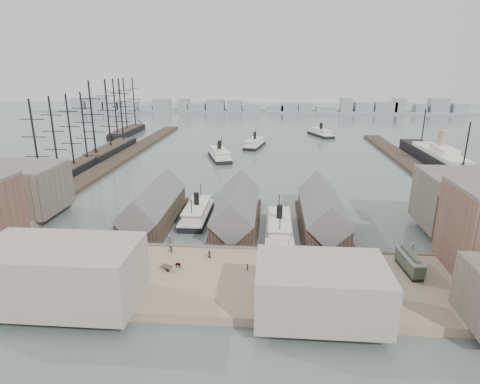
# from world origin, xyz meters

# --- Properties ---
(ground) EXTENTS (900.00, 900.00, 0.00)m
(ground) POSITION_xyz_m (0.00, 0.00, 0.00)
(ground) COLOR #4C5856
(ground) RESTS_ON ground
(quay) EXTENTS (180.00, 30.00, 2.00)m
(quay) POSITION_xyz_m (0.00, -20.00, 1.00)
(quay) COLOR #89745C
(quay) RESTS_ON ground
(seawall) EXTENTS (180.00, 1.20, 2.30)m
(seawall) POSITION_xyz_m (0.00, -5.20, 1.15)
(seawall) COLOR #59544C
(seawall) RESTS_ON ground
(west_wharf) EXTENTS (10.00, 220.00, 1.60)m
(west_wharf) POSITION_xyz_m (-68.00, 100.00, 0.80)
(west_wharf) COLOR #2D231C
(west_wharf) RESTS_ON ground
(east_wharf) EXTENTS (10.00, 180.00, 1.60)m
(east_wharf) POSITION_xyz_m (78.00, 90.00, 0.80)
(east_wharf) COLOR #2D231C
(east_wharf) RESTS_ON ground
(ferry_shed_west) EXTENTS (14.00, 42.00, 12.60)m
(ferry_shed_west) POSITION_xyz_m (-26.00, 16.88, 4.64)
(ferry_shed_west) COLOR #2D231C
(ferry_shed_west) RESTS_ON ground
(ferry_shed_center) EXTENTS (14.00, 42.00, 12.60)m
(ferry_shed_center) POSITION_xyz_m (0.00, 16.88, 4.64)
(ferry_shed_center) COLOR #2D231C
(ferry_shed_center) RESTS_ON ground
(ferry_shed_east) EXTENTS (14.00, 42.00, 12.60)m
(ferry_shed_east) POSITION_xyz_m (26.00, 16.88, 4.64)
(ferry_shed_east) COLOR #2D231C
(ferry_shed_east) RESTS_ON ground
(warehouse_west_back) EXTENTS (26.00, 20.00, 14.00)m
(warehouse_west_back) POSITION_xyz_m (-70.00, 18.00, 9.00)
(warehouse_west_back) COLOR #60564C
(warehouse_west_back) RESTS_ON west_land
(warehouse_east_back) EXTENTS (28.00, 20.00, 15.00)m
(warehouse_east_back) POSITION_xyz_m (68.00, 15.00, 9.50)
(warehouse_east_back) COLOR #60564C
(warehouse_east_back) RESTS_ON east_land
(street_bldg_center) EXTENTS (24.00, 16.00, 10.00)m
(street_bldg_center) POSITION_xyz_m (20.00, -32.00, 7.00)
(street_bldg_center) COLOR gray
(street_bldg_center) RESTS_ON quay
(street_bldg_west) EXTENTS (30.00, 16.00, 12.00)m
(street_bldg_west) POSITION_xyz_m (-30.00, -32.00, 8.00)
(street_bldg_west) COLOR gray
(street_bldg_west) RESTS_ON quay
(lamp_post_far_w) EXTENTS (0.44, 0.44, 3.92)m
(lamp_post_far_w) POSITION_xyz_m (-45.00, -7.00, 4.71)
(lamp_post_far_w) COLOR black
(lamp_post_far_w) RESTS_ON quay
(lamp_post_near_w) EXTENTS (0.44, 0.44, 3.92)m
(lamp_post_near_w) POSITION_xyz_m (-15.00, -7.00, 4.71)
(lamp_post_near_w) COLOR black
(lamp_post_near_w) RESTS_ON quay
(lamp_post_near_e) EXTENTS (0.44, 0.44, 3.92)m
(lamp_post_near_e) POSITION_xyz_m (15.00, -7.00, 4.71)
(lamp_post_near_e) COLOR black
(lamp_post_near_e) RESTS_ON quay
(lamp_post_far_e) EXTENTS (0.44, 0.44, 3.92)m
(lamp_post_far_e) POSITION_xyz_m (45.00, -7.00, 4.71)
(lamp_post_far_e) COLOR black
(lamp_post_far_e) RESTS_ON quay
(far_shore) EXTENTS (500.00, 40.00, 15.72)m
(far_shore) POSITION_xyz_m (-2.07, 334.14, 3.91)
(far_shore) COLOR gray
(far_shore) RESTS_ON ground
(ferry_docked_west) EXTENTS (7.60, 25.33, 9.05)m
(ferry_docked_west) POSITION_xyz_m (-13.00, 20.00, 2.12)
(ferry_docked_west) COLOR black
(ferry_docked_west) RESTS_ON ground
(ferry_docked_east) EXTENTS (7.71, 25.71, 9.18)m
(ferry_docked_east) POSITION_xyz_m (13.00, 9.88, 2.15)
(ferry_docked_east) COLOR black
(ferry_docked_east) RESTS_ON ground
(ferry_open_near) EXTENTS (16.71, 29.93, 10.24)m
(ferry_open_near) POSITION_xyz_m (-16.80, 105.91, 2.40)
(ferry_open_near) COLOR black
(ferry_open_near) RESTS_ON ground
(ferry_open_mid) EXTENTS (13.27, 27.90, 9.58)m
(ferry_open_mid) POSITION_xyz_m (0.09, 139.80, 2.25)
(ferry_open_mid) COLOR black
(ferry_open_mid) RESTS_ON ground
(ferry_open_far) EXTENTS (17.20, 27.98, 9.60)m
(ferry_open_far) POSITION_xyz_m (44.09, 183.39, 2.25)
(ferry_open_far) COLOR black
(ferry_open_far) RESTS_ON ground
(sailing_ship_near) EXTENTS (8.56, 58.95, 35.18)m
(sailing_ship_near) POSITION_xyz_m (-79.73, 66.66, 2.58)
(sailing_ship_near) COLOR black
(sailing_ship_near) RESTS_ON ground
(sailing_ship_mid) EXTENTS (9.73, 56.25, 40.02)m
(sailing_ship_mid) POSITION_xyz_m (-78.82, 115.00, 2.87)
(sailing_ship_mid) COLOR black
(sailing_ship_mid) RESTS_ON ground
(sailing_ship_far) EXTENTS (9.51, 52.82, 39.09)m
(sailing_ship_far) POSITION_xyz_m (-92.25, 178.52, 2.82)
(sailing_ship_far) COLOR black
(sailing_ship_far) RESTS_ON ground
(ocean_steamer) EXTENTS (11.88, 86.84, 17.37)m
(ocean_steamer) POSITION_xyz_m (92.00, 100.20, 3.73)
(ocean_steamer) COLOR black
(ocean_steamer) RESTS_ON ground
(tram) EXTENTS (3.82, 11.34, 3.96)m
(tram) POSITION_xyz_m (42.07, -14.06, 4.03)
(tram) COLOR black
(tram) RESTS_ON quay
(horse_cart_left) EXTENTS (4.90, 2.89, 1.73)m
(horse_cart_left) POSITION_xyz_m (-38.35, -16.03, 2.86)
(horse_cart_left) COLOR black
(horse_cart_left) RESTS_ON quay
(horse_cart_center) EXTENTS (4.85, 3.35, 1.63)m
(horse_cart_center) POSITION_xyz_m (-11.26, -17.36, 2.82)
(horse_cart_center) COLOR black
(horse_cart_center) RESTS_ON quay
(horse_cart_right) EXTENTS (4.73, 3.30, 1.48)m
(horse_cart_right) POSITION_xyz_m (18.12, -19.55, 2.77)
(horse_cart_right) COLOR black
(horse_cart_right) RESTS_ON quay
(pedestrian_0) EXTENTS (0.69, 0.76, 1.70)m
(pedestrian_0) POSITION_xyz_m (-51.40, -11.65, 2.85)
(pedestrian_0) COLOR black
(pedestrian_0) RESTS_ON quay
(pedestrian_1) EXTENTS (0.90, 0.77, 1.61)m
(pedestrian_1) POSITION_xyz_m (-41.82, -19.45, 2.80)
(pedestrian_1) COLOR black
(pedestrian_1) RESTS_ON quay
(pedestrian_2) EXTENTS (1.16, 1.34, 1.80)m
(pedestrian_2) POSITION_xyz_m (-14.09, -9.32, 2.90)
(pedestrian_2) COLOR black
(pedestrian_2) RESTS_ON quay
(pedestrian_3) EXTENTS (0.48, 0.97, 1.59)m
(pedestrian_3) POSITION_xyz_m (-16.59, -25.70, 2.80)
(pedestrian_3) COLOR black
(pedestrian_3) RESTS_ON quay
(pedestrian_4) EXTENTS (0.98, 0.72, 1.83)m
(pedestrian_4) POSITION_xyz_m (-4.16, -11.11, 2.91)
(pedestrian_4) COLOR black
(pedestrian_4) RESTS_ON quay
(pedestrian_5) EXTENTS (0.68, 0.76, 1.71)m
(pedestrian_5) POSITION_xyz_m (5.48, -16.91, 2.85)
(pedestrian_5) COLOR black
(pedestrian_5) RESTS_ON quay
(pedestrian_6) EXTENTS (0.63, 0.79, 1.58)m
(pedestrian_6) POSITION_xyz_m (27.83, -11.32, 2.79)
(pedestrian_6) COLOR black
(pedestrian_6) RESTS_ON quay
(pedestrian_7) EXTENTS (0.75, 1.19, 1.77)m
(pedestrian_7) POSITION_xyz_m (25.12, -26.75, 2.89)
(pedestrian_7) COLOR black
(pedestrian_7) RESTS_ON quay
(pedestrian_8) EXTENTS (1.06, 0.78, 1.68)m
(pedestrian_8) POSITION_xyz_m (43.26, -14.53, 2.84)
(pedestrian_8) COLOR black
(pedestrian_8) RESTS_ON quay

